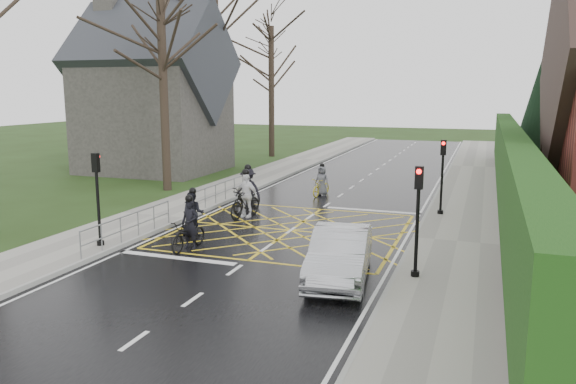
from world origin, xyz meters
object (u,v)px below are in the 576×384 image
Objects in this scene: cyclist_back at (193,218)px; cyclist_front at (246,200)px; cyclist_lead at (322,184)px; car at (340,254)px; cyclist_rear at (189,232)px; cyclist_mid at (248,194)px.

cyclist_back is 0.88× the size of cyclist_front.
cyclist_front is at bearing -95.11° from cyclist_lead.
cyclist_front is 5.94m from cyclist_lead.
cyclist_back is 0.42× the size of car.
cyclist_back is 9.39m from cyclist_lead.
cyclist_rear is 5.59m from car.
cyclist_lead is (1.98, 4.62, -0.19)m from cyclist_mid.
cyclist_rear reaches higher than car.
car is at bearing -8.21° from cyclist_rear.
cyclist_front reaches higher than cyclist_rear.
cyclist_back is 1.05× the size of cyclist_lead.
cyclist_rear reaches higher than cyclist_back.
cyclist_mid is 0.51× the size of car.
cyclist_rear is at bearing -87.26° from cyclist_lead.
cyclist_mid reaches higher than cyclist_back.
cyclist_front is (-0.14, 4.94, 0.15)m from cyclist_rear.
cyclist_front is at bearing -62.64° from cyclist_mid.
cyclist_lead is at bearing 100.60° from car.
cyclist_rear is 10.76m from cyclist_lead.
car is at bearing -60.94° from cyclist_lead.
cyclist_back is at bearing -92.79° from cyclist_lead.
car is (3.99, -11.90, 0.15)m from cyclist_lead.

